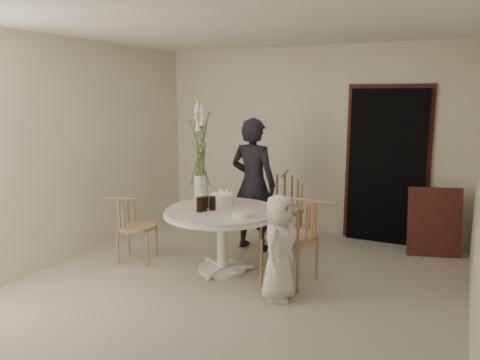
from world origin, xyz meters
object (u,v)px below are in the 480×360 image
at_px(chair_left, 128,220).
at_px(flower_vase, 200,152).
at_px(table, 222,219).
at_px(boy, 279,247).
at_px(chair_far, 283,199).
at_px(chair_right, 301,229).
at_px(girl, 253,184).
at_px(birthday_cake, 222,199).

xyz_separation_m(chair_left, flower_vase, (0.74, 0.50, 0.81)).
bearing_deg(table, boy, -26.33).
bearing_deg(chair_left, boy, -115.23).
distance_m(chair_far, boy, 1.68).
relative_size(chair_right, chair_left, 1.20).
height_order(chair_far, girl, girl).
bearing_deg(chair_far, girl, -152.71).
relative_size(girl, birthday_cake, 6.29).
height_order(boy, birthday_cake, boy).
bearing_deg(chair_far, chair_left, -150.59).
bearing_deg(girl, chair_left, 46.71).
height_order(chair_left, flower_vase, flower_vase).
bearing_deg(table, chair_far, 75.04).
bearing_deg(girl, birthday_cake, 86.22).
height_order(table, boy, boy).
relative_size(chair_left, birthday_cake, 2.90).
bearing_deg(chair_far, birthday_cake, -126.15).
distance_m(girl, birthday_cake, 0.69).
distance_m(chair_right, flower_vase, 1.60).
height_order(chair_far, boy, boy).
distance_m(table, chair_right, 0.95).
relative_size(chair_left, flower_vase, 0.63).
xyz_separation_m(chair_far, birthday_cake, (-0.42, -0.95, 0.15)).
xyz_separation_m(boy, flower_vase, (-1.32, 0.73, 0.79)).
bearing_deg(boy, chair_far, 19.18).
distance_m(table, girl, 0.92).
height_order(girl, flower_vase, flower_vase).
xyz_separation_m(chair_far, chair_right, (0.64, -1.15, -0.02)).
xyz_separation_m(table, chair_right, (0.95, 0.00, 0.00)).
bearing_deg(birthday_cake, girl, 81.90).
xyz_separation_m(table, boy, (0.86, -0.43, -0.08)).
relative_size(table, chair_left, 1.67).
bearing_deg(birthday_cake, chair_far, 66.29).
bearing_deg(boy, girl, 33.47).
height_order(birthday_cake, flower_vase, flower_vase).
bearing_deg(table, chair_right, 0.25).
distance_m(chair_left, boy, 2.08).
distance_m(table, boy, 0.97).
bearing_deg(chair_far, chair_right, -73.44).
bearing_deg(girl, table, 95.06).
height_order(table, chair_right, chair_right).
height_order(chair_right, girl, girl).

